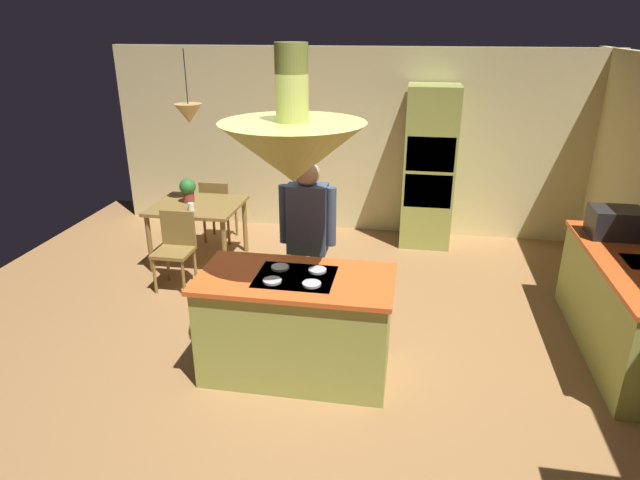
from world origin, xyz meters
TOP-DOWN VIEW (x-y plane):
  - ground at (0.00, 0.00)m, footprint 8.16×8.16m
  - wall_back at (0.00, 3.45)m, footprint 6.80×0.10m
  - kitchen_island at (0.00, -0.20)m, footprint 1.61×0.84m
  - counter_run_right at (2.84, 0.60)m, footprint 0.73×2.07m
  - oven_tower at (1.10, 3.04)m, footprint 0.66×0.62m
  - dining_table at (-1.70, 1.90)m, footprint 1.06×0.93m
  - person_at_island at (-0.03, 0.49)m, footprint 0.53×0.23m
  - range_hood at (0.00, -0.20)m, footprint 1.10×1.10m
  - pendant_light_over_table at (-1.70, 1.90)m, footprint 0.32×0.32m
  - chair_facing_island at (-1.70, 1.21)m, footprint 0.40×0.40m
  - chair_by_back_wall at (-1.70, 2.59)m, footprint 0.40×0.40m
  - potted_plant_on_table at (-1.83, 1.97)m, footprint 0.20×0.20m
  - cup_on_table at (-1.68, 1.67)m, footprint 0.07×0.07m
  - microwave_on_counter at (2.84, 1.21)m, footprint 0.46×0.36m

SIDE VIEW (x-z plane):
  - ground at x=0.00m, z-range 0.00..0.00m
  - kitchen_island at x=0.00m, z-range -0.01..0.92m
  - counter_run_right at x=2.84m, z-range 0.01..0.92m
  - chair_facing_island at x=-1.70m, z-range 0.07..0.94m
  - chair_by_back_wall at x=-1.70m, z-range 0.07..0.94m
  - dining_table at x=-1.70m, z-range 0.28..1.04m
  - cup_on_table at x=-1.68m, z-range 0.76..0.85m
  - potted_plant_on_table at x=-1.83m, z-range 0.78..1.08m
  - person_at_island at x=-0.03m, z-range 0.13..1.84m
  - microwave_on_counter at x=2.84m, z-range 0.91..1.19m
  - oven_tower at x=1.10m, z-range 0.00..2.12m
  - wall_back at x=0.00m, z-range 0.00..2.55m
  - pendant_light_over_table at x=-1.70m, z-range 1.45..2.27m
  - range_hood at x=0.00m, z-range 1.46..2.46m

